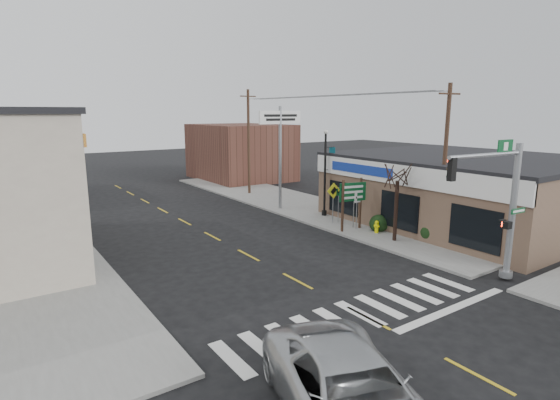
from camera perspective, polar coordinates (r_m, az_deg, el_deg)
ground at (r=15.59m, az=11.40°, el=-14.87°), size 140.00×140.00×0.00m
sidewalk_right at (r=30.42m, az=5.75°, el=-1.52°), size 6.00×38.00×0.13m
sidewalk_left at (r=23.63m, az=-30.19°, el=-6.86°), size 6.00×38.00×0.13m
center_line at (r=21.46m, az=-4.16°, el=-7.20°), size 0.12×56.00×0.01m
crosswalk at (r=15.84m, az=10.34°, el=-14.37°), size 11.00×2.20×0.01m
thrift_store at (r=29.61m, az=22.95°, el=1.09°), size 12.00×14.00×4.00m
bldg_distant_right at (r=45.58m, az=-5.19°, el=6.28°), size 8.00×10.00×5.60m
suv at (r=10.44m, az=9.34°, el=-23.93°), size 4.55×6.57×1.67m
traffic_signal_pole at (r=19.19m, az=27.34°, el=0.16°), size 4.49×0.37×5.69m
guide_sign at (r=25.32m, az=9.42°, el=0.35°), size 1.71×0.14×2.99m
fire_hydrant at (r=25.27m, az=12.51°, el=-3.36°), size 0.23×0.23×0.72m
ped_crossing_sign at (r=26.81m, az=6.99°, el=0.61°), size 0.97×0.07×2.50m
lamp_post at (r=28.57m, az=6.01°, el=4.40°), size 0.73×0.57×5.61m
dance_center_sign at (r=30.33m, az=0.02°, el=8.80°), size 3.35×0.21×7.12m
bare_tree at (r=23.39m, az=15.17°, el=3.82°), size 2.40×2.40×4.81m
shrub_front at (r=24.55m, az=19.25°, el=-3.89°), size 1.35×1.35×1.01m
shrub_back at (r=25.85m, az=12.74°, el=-3.03°), size 1.05×1.05×0.79m
utility_pole_near at (r=23.81m, az=20.69°, el=4.55°), size 1.41×0.21×8.13m
utility_pole_far at (r=36.45m, az=-4.12°, el=7.70°), size 1.48×0.22×8.52m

